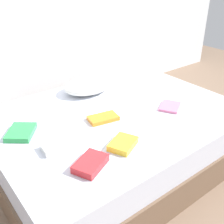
% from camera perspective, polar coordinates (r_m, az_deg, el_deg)
% --- Properties ---
extents(ground_plane, '(8.00, 8.00, 0.00)m').
position_cam_1_polar(ground_plane, '(2.52, 0.71, -10.09)').
color(ground_plane, '#7F6651').
extents(bed, '(2.00, 1.50, 0.50)m').
position_cam_1_polar(bed, '(2.37, 0.74, -5.41)').
color(bed, brown).
rests_on(bed, ground).
extents(pillow, '(0.48, 0.35, 0.13)m').
position_cam_1_polar(pillow, '(2.59, -4.96, 5.59)').
color(pillow, white).
rests_on(pillow, bed).
extents(textbook_pink, '(0.25, 0.23, 0.02)m').
position_cam_1_polar(textbook_pink, '(2.36, 11.96, 1.14)').
color(textbook_pink, pink).
rests_on(textbook_pink, bed).
extents(textbook_white, '(0.22, 0.14, 0.04)m').
position_cam_1_polar(textbook_white, '(1.84, -11.12, -6.97)').
color(textbook_white, white).
rests_on(textbook_white, bed).
extents(textbook_orange, '(0.25, 0.17, 0.03)m').
position_cam_1_polar(textbook_orange, '(2.12, -1.85, -1.29)').
color(textbook_orange, orange).
rests_on(textbook_orange, bed).
extents(textbook_yellow, '(0.24, 0.21, 0.04)m').
position_cam_1_polar(textbook_yellow, '(1.82, 2.30, -6.63)').
color(textbook_yellow, yellow).
rests_on(textbook_yellow, bed).
extents(textbook_red, '(0.25, 0.22, 0.05)m').
position_cam_1_polar(textbook_red, '(1.66, -4.50, -10.65)').
color(textbook_red, red).
rests_on(textbook_red, bed).
extents(textbook_green, '(0.27, 0.28, 0.04)m').
position_cam_1_polar(textbook_green, '(2.05, -18.42, -4.02)').
color(textbook_green, green).
rests_on(textbook_green, bed).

